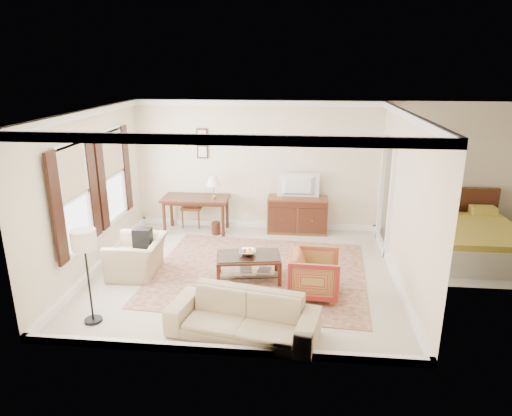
% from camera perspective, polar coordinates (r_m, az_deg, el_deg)
% --- Properties ---
extents(room_shell, '(5.51, 5.01, 2.91)m').
position_cam_1_polar(room_shell, '(7.69, -1.73, 8.78)').
color(room_shell, beige).
rests_on(room_shell, ground).
extents(annex_bedroom, '(3.00, 2.70, 2.90)m').
position_cam_1_polar(annex_bedroom, '(9.94, 26.04, -3.72)').
color(annex_bedroom, beige).
rests_on(annex_bedroom, ground).
extents(window_front, '(0.12, 1.56, 1.80)m').
position_cam_1_polar(window_front, '(8.04, -21.79, 1.18)').
color(window_front, '#CCB284').
rests_on(window_front, room_shell).
extents(window_rear, '(0.12, 1.56, 1.80)m').
position_cam_1_polar(window_rear, '(9.44, -17.46, 3.95)').
color(window_rear, '#CCB284').
rests_on(window_rear, room_shell).
extents(doorway, '(0.10, 1.12, 2.25)m').
position_cam_1_polar(doorway, '(9.55, 15.90, 1.29)').
color(doorway, white).
rests_on(doorway, room_shell).
extents(rug, '(4.02, 3.51, 0.01)m').
position_cam_1_polar(rug, '(8.41, 0.35, -8.06)').
color(rug, '#581D1E').
rests_on(rug, room_shell).
extents(writing_desk, '(1.47, 0.74, 0.80)m').
position_cam_1_polar(writing_desk, '(10.28, -7.54, 0.77)').
color(writing_desk, '#3C1B11').
rests_on(writing_desk, room_shell).
extents(desk_chair, '(0.52, 0.52, 1.05)m').
position_cam_1_polar(desk_chair, '(10.69, -8.00, 0.46)').
color(desk_chair, brown).
rests_on(desk_chair, room_shell).
extents(desk_lamp, '(0.32, 0.32, 0.50)m').
position_cam_1_polar(desk_lamp, '(10.09, -5.34, 2.65)').
color(desk_lamp, silver).
rests_on(desk_lamp, writing_desk).
extents(framed_prints, '(0.25, 0.04, 0.68)m').
position_cam_1_polar(framed_prints, '(10.39, -6.73, 8.04)').
color(framed_prints, '#3C1B11').
rests_on(framed_prints, room_shell).
extents(sideboard, '(1.32, 0.51, 0.81)m').
position_cam_1_polar(sideboard, '(10.28, 5.19, -0.84)').
color(sideboard, brown).
rests_on(sideboard, room_shell).
extents(tv, '(0.88, 0.51, 0.12)m').
position_cam_1_polar(tv, '(10.02, 5.32, 3.72)').
color(tv, black).
rests_on(tv, sideboard).
extents(coffee_table, '(1.19, 0.81, 0.47)m').
position_cam_1_polar(coffee_table, '(8.02, -0.95, -6.62)').
color(coffee_table, '#3C1B11').
rests_on(coffee_table, room_shell).
extents(fruit_bowl, '(0.42, 0.42, 0.10)m').
position_cam_1_polar(fruit_bowl, '(7.99, -1.10, -5.46)').
color(fruit_bowl, silver).
rests_on(fruit_bowl, coffee_table).
extents(book_a, '(0.28, 0.08, 0.38)m').
position_cam_1_polar(book_a, '(8.19, -2.08, -7.46)').
color(book_a, brown).
rests_on(book_a, coffee_table).
extents(book_b, '(0.28, 0.07, 0.38)m').
position_cam_1_polar(book_b, '(8.11, 0.27, -7.73)').
color(book_b, brown).
rests_on(book_b, coffee_table).
extents(striped_armchair, '(0.78, 0.83, 0.82)m').
position_cam_1_polar(striped_armchair, '(7.55, 7.31, -7.95)').
color(striped_armchair, maroon).
rests_on(striped_armchair, room_shell).
extents(club_armchair, '(0.68, 1.04, 0.90)m').
position_cam_1_polar(club_armchair, '(8.48, -14.68, -5.16)').
color(club_armchair, tan).
rests_on(club_armchair, room_shell).
extents(backpack, '(0.26, 0.35, 0.40)m').
position_cam_1_polar(backpack, '(8.42, -14.00, -3.49)').
color(backpack, black).
rests_on(backpack, club_armchair).
extents(sofa, '(2.15, 1.01, 0.81)m').
position_cam_1_polar(sofa, '(6.46, -1.64, -12.59)').
color(sofa, tan).
rests_on(sofa, room_shell).
extents(floor_lamp, '(0.36, 0.36, 1.45)m').
position_cam_1_polar(floor_lamp, '(6.86, -20.66, -4.51)').
color(floor_lamp, black).
rests_on(floor_lamp, room_shell).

